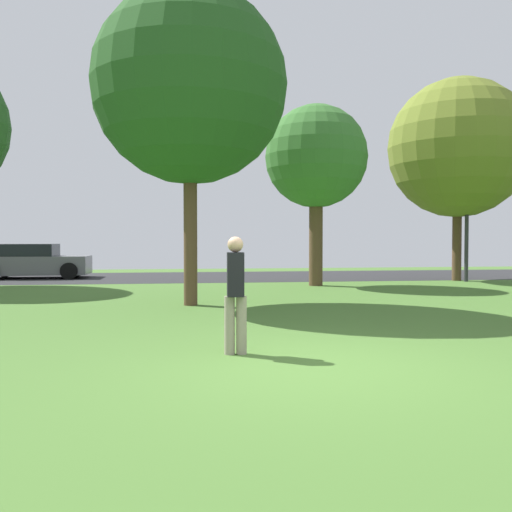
# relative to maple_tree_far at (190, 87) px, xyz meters

# --- Properties ---
(ground_plane) EXTENTS (44.00, 44.00, 0.00)m
(ground_plane) POSITION_rel_maple_tree_far_xyz_m (1.31, -6.47, -5.03)
(ground_plane) COLOR #47702D
(road_strip) EXTENTS (44.00, 6.40, 0.01)m
(road_strip) POSITION_rel_maple_tree_far_xyz_m (1.31, 9.53, -5.03)
(road_strip) COLOR #28282B
(road_strip) RESTS_ON ground_plane
(maple_tree_far) EXTENTS (4.49, 4.49, 7.29)m
(maple_tree_far) POSITION_rel_maple_tree_far_xyz_m (0.00, 0.00, 0.00)
(maple_tree_far) COLOR brown
(maple_tree_far) RESTS_ON ground_plane
(oak_tree_right) EXTENTS (5.06, 5.06, 7.39)m
(oak_tree_right) POSITION_rel_maple_tree_far_xyz_m (9.88, 6.22, -0.18)
(oak_tree_right) COLOR brown
(oak_tree_right) RESTS_ON ground_plane
(birch_tree_lone) EXTENTS (3.36, 3.36, 5.92)m
(birch_tree_lone) POSITION_rel_maple_tree_far_xyz_m (4.20, 4.84, -0.84)
(birch_tree_lone) COLOR brown
(birch_tree_lone) RESTS_ON ground_plane
(person_bystander) EXTENTS (0.30, 0.33, 1.57)m
(person_bystander) POSITION_rel_maple_tree_far_xyz_m (0.47, -5.58, -4.17)
(person_bystander) COLOR gray
(person_bystander) RESTS_ON ground_plane
(parked_car_grey) EXTENTS (4.02, 1.96, 1.34)m
(parked_car_grey) POSITION_rel_maple_tree_far_xyz_m (-5.84, 9.67, -4.41)
(parked_car_grey) COLOR slate
(parked_car_grey) RESTS_ON ground_plane
(street_lamp_post) EXTENTS (0.14, 0.14, 4.50)m
(street_lamp_post) POSITION_rel_maple_tree_far_xyz_m (9.99, 5.73, -2.78)
(street_lamp_post) COLOR #2D2D33
(street_lamp_post) RESTS_ON ground_plane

